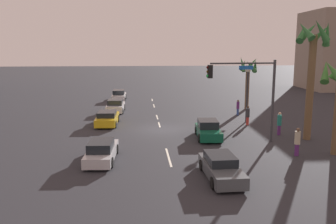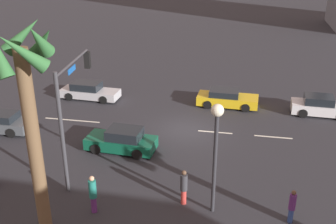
{
  "view_description": "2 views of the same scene",
  "coord_description": "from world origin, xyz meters",
  "px_view_note": "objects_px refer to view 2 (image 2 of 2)",
  "views": [
    {
      "loc": [
        30.97,
        -1.96,
        7.14
      ],
      "look_at": [
        0.35,
        0.63,
        1.6
      ],
      "focal_mm": 38.47,
      "sensor_mm": 36.0,
      "label": 1
    },
    {
      "loc": [
        -3.43,
        24.0,
        11.49
      ],
      "look_at": [
        1.01,
        1.47,
        1.82
      ],
      "focal_mm": 42.7,
      "sensor_mm": 36.0,
      "label": 2
    }
  ],
  "objects_px": {
    "car_1": "(89,91)",
    "traffic_signal": "(72,99)",
    "streetlamp": "(216,137)",
    "pedestrian_2": "(292,206)",
    "car_4": "(321,106)",
    "car_5": "(227,99)",
    "car_2": "(122,141)",
    "palm_tree_2": "(27,92)",
    "pedestrian_1": "(93,193)",
    "pedestrian_0": "(184,186)"
  },
  "relations": [
    {
      "from": "car_1",
      "to": "traffic_signal",
      "type": "distance_m",
      "value": 11.91
    },
    {
      "from": "streetlamp",
      "to": "pedestrian_2",
      "type": "distance_m",
      "value": 4.57
    },
    {
      "from": "car_1",
      "to": "streetlamp",
      "type": "relative_size",
      "value": 0.89
    },
    {
      "from": "car_4",
      "to": "car_5",
      "type": "relative_size",
      "value": 0.93
    },
    {
      "from": "car_4",
      "to": "traffic_signal",
      "type": "distance_m",
      "value": 18.21
    },
    {
      "from": "car_2",
      "to": "palm_tree_2",
      "type": "relative_size",
      "value": 0.46
    },
    {
      "from": "traffic_signal",
      "to": "palm_tree_2",
      "type": "relative_size",
      "value": 0.68
    },
    {
      "from": "palm_tree_2",
      "to": "streetlamp",
      "type": "bearing_deg",
      "value": -158.11
    },
    {
      "from": "car_2",
      "to": "traffic_signal",
      "type": "height_order",
      "value": "traffic_signal"
    },
    {
      "from": "palm_tree_2",
      "to": "traffic_signal",
      "type": "bearing_deg",
      "value": -83.58
    },
    {
      "from": "pedestrian_1",
      "to": "car_4",
      "type": "bearing_deg",
      "value": -130.48
    },
    {
      "from": "traffic_signal",
      "to": "pedestrian_2",
      "type": "height_order",
      "value": "traffic_signal"
    },
    {
      "from": "car_1",
      "to": "car_5",
      "type": "distance_m",
      "value": 10.95
    },
    {
      "from": "traffic_signal",
      "to": "streetlamp",
      "type": "xyz_separation_m",
      "value": [
        -7.49,
        2.05,
        -0.44
      ]
    },
    {
      "from": "pedestrian_0",
      "to": "palm_tree_2",
      "type": "xyz_separation_m",
      "value": [
        5.54,
        3.09,
        5.45
      ]
    },
    {
      "from": "pedestrian_1",
      "to": "palm_tree_2",
      "type": "bearing_deg",
      "value": 46.69
    },
    {
      "from": "car_2",
      "to": "pedestrian_1",
      "type": "distance_m",
      "value": 6.06
    },
    {
      "from": "car_5",
      "to": "palm_tree_2",
      "type": "relative_size",
      "value": 0.5
    },
    {
      "from": "car_1",
      "to": "palm_tree_2",
      "type": "bearing_deg",
      "value": 104.86
    },
    {
      "from": "car_5",
      "to": "streetlamp",
      "type": "height_order",
      "value": "streetlamp"
    },
    {
      "from": "car_2",
      "to": "pedestrian_2",
      "type": "xyz_separation_m",
      "value": [
        -9.37,
        5.04,
        0.23
      ]
    },
    {
      "from": "car_1",
      "to": "pedestrian_1",
      "type": "height_order",
      "value": "pedestrian_1"
    },
    {
      "from": "car_1",
      "to": "car_5",
      "type": "bearing_deg",
      "value": -177.28
    },
    {
      "from": "pedestrian_2",
      "to": "traffic_signal",
      "type": "bearing_deg",
      "value": -11.29
    },
    {
      "from": "car_4",
      "to": "pedestrian_1",
      "type": "xyz_separation_m",
      "value": [
        12.02,
        14.08,
        0.36
      ]
    },
    {
      "from": "car_1",
      "to": "car_5",
      "type": "relative_size",
      "value": 1.03
    },
    {
      "from": "car_1",
      "to": "palm_tree_2",
      "type": "relative_size",
      "value": 0.52
    },
    {
      "from": "streetlamp",
      "to": "palm_tree_2",
      "type": "xyz_separation_m",
      "value": [
        6.95,
        2.79,
        2.59
      ]
    },
    {
      "from": "car_2",
      "to": "car_1",
      "type": "bearing_deg",
      "value": -56.66
    },
    {
      "from": "car_4",
      "to": "palm_tree_2",
      "type": "distance_m",
      "value": 21.57
    },
    {
      "from": "car_1",
      "to": "pedestrian_0",
      "type": "distance_m",
      "value": 15.81
    },
    {
      "from": "traffic_signal",
      "to": "pedestrian_0",
      "type": "bearing_deg",
      "value": 163.97
    },
    {
      "from": "palm_tree_2",
      "to": "car_1",
      "type": "bearing_deg",
      "value": -75.14
    },
    {
      "from": "pedestrian_0",
      "to": "pedestrian_2",
      "type": "height_order",
      "value": "pedestrian_0"
    },
    {
      "from": "car_2",
      "to": "palm_tree_2",
      "type": "bearing_deg",
      "value": 82.12
    },
    {
      "from": "car_2",
      "to": "pedestrian_1",
      "type": "height_order",
      "value": "pedestrian_1"
    },
    {
      "from": "pedestrian_0",
      "to": "pedestrian_1",
      "type": "height_order",
      "value": "pedestrian_1"
    },
    {
      "from": "traffic_signal",
      "to": "streetlamp",
      "type": "height_order",
      "value": "traffic_signal"
    },
    {
      "from": "traffic_signal",
      "to": "pedestrian_1",
      "type": "distance_m",
      "value": 5.01
    },
    {
      "from": "streetlamp",
      "to": "pedestrian_2",
      "type": "xyz_separation_m",
      "value": [
        -3.49,
        0.14,
        -2.94
      ]
    },
    {
      "from": "pedestrian_0",
      "to": "pedestrian_1",
      "type": "xyz_separation_m",
      "value": [
        3.97,
        1.43,
        0.05
      ]
    },
    {
      "from": "pedestrian_0",
      "to": "traffic_signal",
      "type": "bearing_deg",
      "value": -16.03
    },
    {
      "from": "pedestrian_1",
      "to": "car_1",
      "type": "bearing_deg",
      "value": -67.75
    },
    {
      "from": "traffic_signal",
      "to": "car_5",
      "type": "bearing_deg",
      "value": -123.08
    },
    {
      "from": "pedestrian_1",
      "to": "palm_tree_2",
      "type": "relative_size",
      "value": 0.21
    },
    {
      "from": "car_2",
      "to": "car_4",
      "type": "xyz_separation_m",
      "value": [
        -12.52,
        -8.05,
        0.01
      ]
    },
    {
      "from": "traffic_signal",
      "to": "palm_tree_2",
      "type": "height_order",
      "value": "palm_tree_2"
    },
    {
      "from": "car_1",
      "to": "pedestrian_1",
      "type": "xyz_separation_m",
      "value": [
        -5.7,
        13.94,
        0.4
      ]
    },
    {
      "from": "car_5",
      "to": "pedestrian_2",
      "type": "relative_size",
      "value": 2.8
    },
    {
      "from": "traffic_signal",
      "to": "pedestrian_2",
      "type": "distance_m",
      "value": 11.7
    }
  ]
}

